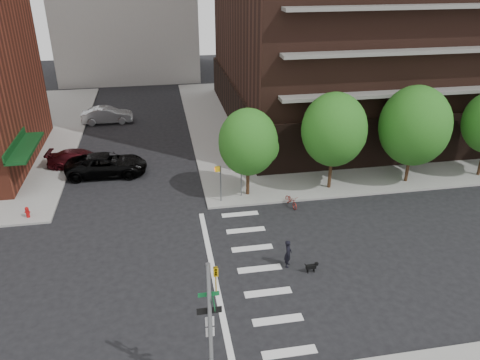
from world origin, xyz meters
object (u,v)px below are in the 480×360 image
Objects in this scene: traffic_signal at (212,342)px; parked_car_maroon at (80,159)px; scooter at (291,201)px; parked_car_black at (107,165)px; parked_car_silver at (107,115)px; fire_hydrant at (27,212)px; dog_walker at (288,253)px.

traffic_signal is 24.49m from parked_car_maroon.
traffic_signal is at bearing -128.85° from scooter.
parked_car_silver is at bearing 6.49° from parked_car_black.
parked_car_silver reaches higher than parked_car_maroon.
traffic_signal is 22.11m from parked_car_black.
parked_car_black reaches higher than parked_car_silver.
fire_hydrant is 16.96m from dog_walker.
parked_car_black is 1.22× the size of parked_car_silver.
fire_hydrant is at bearing 83.94° from dog_walker.
fire_hydrant is at bearing 168.06° from parked_car_silver.
parked_car_maroon is 10.96m from parked_car_silver.
traffic_signal is 1.21× the size of parked_car_maroon.
scooter is at bearing -4.35° from fire_hydrant.
parked_car_black is 12.73m from parked_car_silver.
traffic_signal is 34.68m from parked_car_silver.
parked_car_black is at bearing 58.61° from dog_walker.
parked_car_black reaches higher than scooter.
parked_car_silver is at bearing 44.61° from dog_walker.
parked_car_silver is (3.62, 18.73, 0.27)m from fire_hydrant.
dog_walker is (11.44, -26.52, -0.01)m from parked_car_silver.
parked_car_silver is (-0.90, 12.70, -0.02)m from parked_car_black.
traffic_signal is at bearing 167.43° from dog_walker.
scooter is at bearing -116.24° from parked_car_maroon.
scooter is (17.10, -1.30, -0.14)m from fire_hydrant.
parked_car_silver is (1.32, 10.88, 0.10)m from parked_car_maroon.
scooter is 6.81m from dog_walker.
parked_car_maroon is 1.00× the size of parked_car_silver.
parked_car_black is 14.58m from scooter.
parked_car_black reaches higher than parked_car_maroon.
traffic_signal is 15.84m from scooter.
fire_hydrant is at bearing 169.19° from parked_car_maroon.
traffic_signal is 0.99× the size of parked_car_black.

